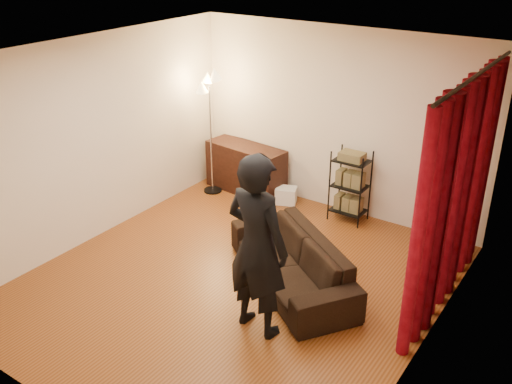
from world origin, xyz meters
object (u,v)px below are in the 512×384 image
Objects in this scene: media_cabinet at (246,169)px; floor_lamp at (211,135)px; person at (257,246)px; storage_boxes at (285,195)px; wire_shelf at (350,186)px; sofa at (292,261)px.

media_cabinet is 0.79m from floor_lamp.
person is at bearing -46.66° from media_cabinet.
storage_boxes is (-1.34, 2.74, -0.86)m from person.
person is 6.35× the size of storage_boxes.
wire_shelf is at bearing 3.31° from storage_boxes.
media_cabinet is 0.81m from storage_boxes.
person is at bearing -47.31° from sofa.
wire_shelf is 0.55× the size of floor_lamp.
storage_boxes is 1.11m from wire_shelf.
floor_lamp is (-1.20, -0.28, 0.83)m from storage_boxes.
sofa is at bearing -76.23° from person.
sofa is 1.57× the size of media_cabinet.
sofa is at bearing -56.46° from storage_boxes.
person reaches higher than wire_shelf.
media_cabinet is at bearing -47.23° from person.
media_cabinet is at bearing 176.65° from storage_boxes.
wire_shelf is 2.30m from floor_lamp.
wire_shelf is at bearing 8.70° from floor_lamp.
media_cabinet is 4.21× the size of storage_boxes.
floor_lamp is at bearing -38.42° from person.
sofa is 1.16m from person.
floor_lamp is at bearing 176.46° from wire_shelf.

